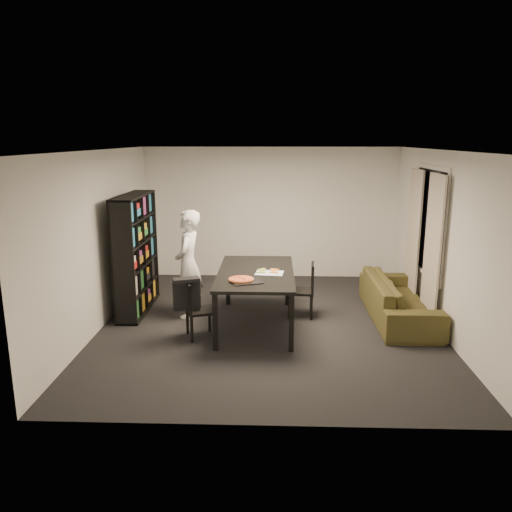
{
  "coord_description": "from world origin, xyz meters",
  "views": [
    {
      "loc": [
        0.05,
        -7.15,
        2.77
      ],
      "look_at": [
        -0.2,
        0.08,
        1.05
      ],
      "focal_mm": 35.0,
      "sensor_mm": 36.0,
      "label": 1
    }
  ],
  "objects_px": {
    "bookshelf": "(136,254)",
    "baking_tray": "(246,281)",
    "chair_right": "(306,286)",
    "dining_table": "(256,276)",
    "person": "(188,264)",
    "pepperoni_pizza": "(241,279)",
    "sofa": "(399,299)",
    "chair_left": "(195,306)"
  },
  "relations": [
    {
      "from": "chair_right",
      "to": "sofa",
      "type": "relative_size",
      "value": 0.39
    },
    {
      "from": "dining_table",
      "to": "sofa",
      "type": "distance_m",
      "value": 2.29
    },
    {
      "from": "dining_table",
      "to": "person",
      "type": "xyz_separation_m",
      "value": [
        -1.07,
        0.36,
        0.09
      ]
    },
    {
      "from": "bookshelf",
      "to": "person",
      "type": "relative_size",
      "value": 1.12
    },
    {
      "from": "baking_tray",
      "to": "person",
      "type": "bearing_deg",
      "value": 136.47
    },
    {
      "from": "baking_tray",
      "to": "pepperoni_pizza",
      "type": "xyz_separation_m",
      "value": [
        -0.08,
        0.03,
        0.02
      ]
    },
    {
      "from": "bookshelf",
      "to": "chair_left",
      "type": "xyz_separation_m",
      "value": [
        1.12,
        -1.14,
        -0.48
      ]
    },
    {
      "from": "baking_tray",
      "to": "sofa",
      "type": "relative_size",
      "value": 0.18
    },
    {
      "from": "bookshelf",
      "to": "person",
      "type": "distance_m",
      "value": 0.93
    },
    {
      "from": "person",
      "to": "sofa",
      "type": "relative_size",
      "value": 0.77
    },
    {
      "from": "pepperoni_pizza",
      "to": "sofa",
      "type": "bearing_deg",
      "value": 19.91
    },
    {
      "from": "sofa",
      "to": "bookshelf",
      "type": "bearing_deg",
      "value": 86.36
    },
    {
      "from": "chair_right",
      "to": "sofa",
      "type": "xyz_separation_m",
      "value": [
        1.45,
        -0.05,
        -0.17
      ]
    },
    {
      "from": "baking_tray",
      "to": "dining_table",
      "type": "bearing_deg",
      "value": 78.89
    },
    {
      "from": "bookshelf",
      "to": "dining_table",
      "type": "distance_m",
      "value": 2.06
    },
    {
      "from": "chair_right",
      "to": "pepperoni_pizza",
      "type": "distance_m",
      "value": 1.38
    },
    {
      "from": "dining_table",
      "to": "baking_tray",
      "type": "distance_m",
      "value": 0.57
    },
    {
      "from": "bookshelf",
      "to": "baking_tray",
      "type": "bearing_deg",
      "value": -32.37
    },
    {
      "from": "chair_left",
      "to": "baking_tray",
      "type": "distance_m",
      "value": 0.82
    },
    {
      "from": "bookshelf",
      "to": "chair_left",
      "type": "height_order",
      "value": "bookshelf"
    },
    {
      "from": "person",
      "to": "baking_tray",
      "type": "xyz_separation_m",
      "value": [
        0.96,
        -0.91,
        -0.01
      ]
    },
    {
      "from": "chair_left",
      "to": "pepperoni_pizza",
      "type": "bearing_deg",
      "value": -109.68
    },
    {
      "from": "sofa",
      "to": "baking_tray",
      "type": "bearing_deg",
      "value": 111.23
    },
    {
      "from": "dining_table",
      "to": "pepperoni_pizza",
      "type": "distance_m",
      "value": 0.56
    },
    {
      "from": "pepperoni_pizza",
      "to": "sofa",
      "type": "xyz_separation_m",
      "value": [
        2.41,
        0.87,
        -0.54
      ]
    },
    {
      "from": "chair_right",
      "to": "person",
      "type": "height_order",
      "value": "person"
    },
    {
      "from": "baking_tray",
      "to": "pepperoni_pizza",
      "type": "height_order",
      "value": "pepperoni_pizza"
    },
    {
      "from": "dining_table",
      "to": "chair_right",
      "type": "xyz_separation_m",
      "value": [
        0.78,
        0.41,
        -0.27
      ]
    },
    {
      "from": "bookshelf",
      "to": "baking_tray",
      "type": "distance_m",
      "value": 2.19
    },
    {
      "from": "bookshelf",
      "to": "chair_right",
      "type": "height_order",
      "value": "bookshelf"
    },
    {
      "from": "dining_table",
      "to": "chair_right",
      "type": "relative_size",
      "value": 2.33
    },
    {
      "from": "chair_left",
      "to": "person",
      "type": "distance_m",
      "value": 0.99
    },
    {
      "from": "person",
      "to": "sofa",
      "type": "height_order",
      "value": "person"
    },
    {
      "from": "dining_table",
      "to": "chair_right",
      "type": "bearing_deg",
      "value": 27.53
    },
    {
      "from": "pepperoni_pizza",
      "to": "dining_table",
      "type": "bearing_deg",
      "value": 70.44
    },
    {
      "from": "baking_tray",
      "to": "sofa",
      "type": "bearing_deg",
      "value": 21.23
    },
    {
      "from": "chair_left",
      "to": "baking_tray",
      "type": "height_order",
      "value": "baking_tray"
    },
    {
      "from": "bookshelf",
      "to": "chair_right",
      "type": "xyz_separation_m",
      "value": [
        2.73,
        -0.22,
        -0.46
      ]
    },
    {
      "from": "person",
      "to": "pepperoni_pizza",
      "type": "height_order",
      "value": "person"
    },
    {
      "from": "dining_table",
      "to": "chair_left",
      "type": "distance_m",
      "value": 1.03
    },
    {
      "from": "bookshelf",
      "to": "chair_right",
      "type": "bearing_deg",
      "value": -4.5
    },
    {
      "from": "baking_tray",
      "to": "sofa",
      "type": "height_order",
      "value": "baking_tray"
    }
  ]
}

